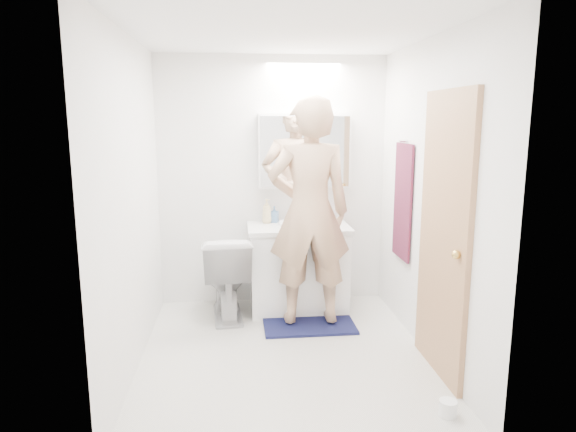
{
  "coord_description": "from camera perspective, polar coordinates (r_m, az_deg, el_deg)",
  "views": [
    {
      "loc": [
        -0.35,
        -3.66,
        1.8
      ],
      "look_at": [
        0.05,
        0.25,
        1.05
      ],
      "focal_mm": 31.7,
      "sensor_mm": 36.0,
      "label": 1
    }
  ],
  "objects": [
    {
      "name": "towel",
      "position": [
        4.5,
        12.74,
        1.58
      ],
      "size": [
        0.02,
        0.42,
        1.0
      ],
      "primitive_type": "cube",
      "color": "#13163D",
      "rests_on": "wall_right"
    },
    {
      "name": "mirror_panel",
      "position": [
        4.82,
        1.96,
        7.21
      ],
      "size": [
        0.84,
        0.01,
        0.66
      ],
      "primitive_type": "cube",
      "color": "silver",
      "rests_on": "medicine_cabinet"
    },
    {
      "name": "countertop",
      "position": [
        4.77,
        1.18,
        -1.31
      ],
      "size": [
        0.95,
        0.58,
        0.04
      ],
      "primitive_type": "cube",
      "color": "silver",
      "rests_on": "vanity_cabinet"
    },
    {
      "name": "soap_bottle_b",
      "position": [
        4.91,
        -1.54,
        0.19
      ],
      "size": [
        0.09,
        0.09,
        0.16
      ],
      "primitive_type": "imported",
      "rotation": [
        0.0,
        0.0,
        -0.36
      ],
      "color": "#4F79AB",
      "rests_on": "countertop"
    },
    {
      "name": "medicine_cabinet",
      "position": [
        4.89,
        1.84,
        7.27
      ],
      "size": [
        0.88,
        0.14,
        0.7
      ],
      "primitive_type": "cube",
      "color": "white",
      "rests_on": "wall_back"
    },
    {
      "name": "wall_right",
      "position": [
        3.98,
        15.58,
        1.73
      ],
      "size": [
        0.0,
        2.5,
        2.5
      ],
      "primitive_type": "plane",
      "rotation": [
        1.57,
        0.0,
        -1.57
      ],
      "color": "white",
      "rests_on": "floor"
    },
    {
      "name": "door",
      "position": [
        3.7,
        17.09,
        -2.19
      ],
      "size": [
        0.04,
        0.8,
        2.0
      ],
      "primitive_type": "cube",
      "color": "#A57552",
      "rests_on": "wall_right"
    },
    {
      "name": "wall_back",
      "position": [
        4.96,
        -1.74,
        3.84
      ],
      "size": [
        2.5,
        0.0,
        2.5
      ],
      "primitive_type": "plane",
      "rotation": [
        1.57,
        0.0,
        0.0
      ],
      "color": "white",
      "rests_on": "floor"
    },
    {
      "name": "door_knob",
      "position": [
        3.42,
        18.35,
        -4.14
      ],
      "size": [
        0.06,
        0.06,
        0.06
      ],
      "primitive_type": "sphere",
      "color": "gold",
      "rests_on": "door"
    },
    {
      "name": "faucet",
      "position": [
        4.96,
        0.87,
        0.35
      ],
      "size": [
        0.02,
        0.02,
        0.16
      ],
      "primitive_type": "cylinder",
      "color": "silver",
      "rests_on": "countertop"
    },
    {
      "name": "sink_basin",
      "position": [
        4.79,
        1.13,
        -0.83
      ],
      "size": [
        0.36,
        0.36,
        0.03
      ],
      "primitive_type": "cylinder",
      "color": "white",
      "rests_on": "countertop"
    },
    {
      "name": "toilet",
      "position": [
        4.73,
        -6.97,
        -6.64
      ],
      "size": [
        0.49,
        0.79,
        0.78
      ],
      "primitive_type": "imported",
      "rotation": [
        0.0,
        0.0,
        3.22
      ],
      "color": "silver",
      "rests_on": "floor"
    },
    {
      "name": "wall_front",
      "position": [
        2.51,
        2.31,
        -3.03
      ],
      "size": [
        2.5,
        0.0,
        2.5
      ],
      "primitive_type": "plane",
      "rotation": [
        -1.57,
        0.0,
        0.0
      ],
      "color": "white",
      "rests_on": "floor"
    },
    {
      "name": "wall_left",
      "position": [
        3.79,
        -17.18,
        1.2
      ],
      "size": [
        0.0,
        2.5,
        2.5
      ],
      "primitive_type": "plane",
      "rotation": [
        1.57,
        0.0,
        1.57
      ],
      "color": "white",
      "rests_on": "floor"
    },
    {
      "name": "vanity_cabinet",
      "position": [
        4.87,
        1.16,
        -6.03
      ],
      "size": [
        0.9,
        0.55,
        0.78
      ],
      "primitive_type": "cube",
      "color": "white",
      "rests_on": "floor"
    },
    {
      "name": "ceiling",
      "position": [
        3.73,
        -0.4,
        20.05
      ],
      "size": [
        2.5,
        2.5,
        0.0
      ],
      "primitive_type": "plane",
      "rotation": [
        3.14,
        0.0,
        0.0
      ],
      "color": "white",
      "rests_on": "floor"
    },
    {
      "name": "towel_hook",
      "position": [
        4.45,
        12.86,
        8.21
      ],
      "size": [
        0.07,
        0.02,
        0.02
      ],
      "primitive_type": "cylinder",
      "rotation": [
        0.0,
        1.57,
        0.0
      ],
      "color": "silver",
      "rests_on": "wall_right"
    },
    {
      "name": "bath_rug",
      "position": [
        4.63,
        2.3,
        -11.92
      ],
      "size": [
        0.8,
        0.56,
        0.02
      ],
      "primitive_type": "cube",
      "rotation": [
        0.0,
        0.0,
        0.01
      ],
      "color": "#151642",
      "rests_on": "floor"
    },
    {
      "name": "floor",
      "position": [
        4.1,
        -0.36,
        -15.27
      ],
      "size": [
        2.5,
        2.5,
        0.0
      ],
      "primitive_type": "plane",
      "color": "silver",
      "rests_on": "ground"
    },
    {
      "name": "soap_bottle_a",
      "position": [
        4.86,
        -2.4,
        0.55
      ],
      "size": [
        0.12,
        0.12,
        0.23
      ],
      "primitive_type": "imported",
      "rotation": [
        0.0,
        0.0,
        0.59
      ],
      "color": "#CAB683",
      "rests_on": "countertop"
    },
    {
      "name": "toothbrush_cup",
      "position": [
        4.95,
        3.66,
        -0.12
      ],
      "size": [
        0.11,
        0.11,
        0.09
      ],
      "primitive_type": "imported",
      "rotation": [
        0.0,
        0.0,
        -0.16
      ],
      "color": "#4062C2",
      "rests_on": "countertop"
    },
    {
      "name": "toilet_paper_roll",
      "position": [
        3.49,
        17.49,
        -19.87
      ],
      "size": [
        0.11,
        0.11,
        0.1
      ],
      "primitive_type": "cylinder",
      "color": "white",
      "rests_on": "floor"
    },
    {
      "name": "person",
      "position": [
        4.34,
        2.4,
        0.45
      ],
      "size": [
        0.71,
        0.47,
        1.95
      ],
      "primitive_type": "imported",
      "rotation": [
        0.0,
        0.0,
        3.15
      ],
      "color": "tan",
      "rests_on": "bath_rug"
    }
  ]
}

